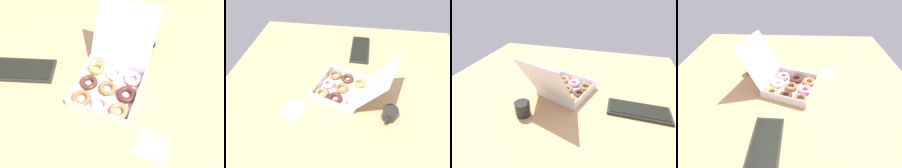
# 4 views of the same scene
# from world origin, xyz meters

# --- Properties ---
(ground_plane) EXTENTS (1.80, 1.80, 0.02)m
(ground_plane) POSITION_xyz_m (0.00, 0.00, -0.01)
(ground_plane) COLOR tan
(donut_box) EXTENTS (0.43, 0.53, 0.32)m
(donut_box) POSITION_xyz_m (-0.05, -0.02, 0.04)
(donut_box) COLOR white
(donut_box) RESTS_ON ground_plane
(keyboard) EXTENTS (0.36, 0.16, 0.02)m
(keyboard) POSITION_xyz_m (-0.52, 0.07, 0.01)
(keyboard) COLOR #252820
(keyboard) RESTS_ON ground_plane
(coffee_mug) EXTENTS (0.12, 0.09, 0.09)m
(coffee_mug) POSITION_xyz_m (0.13, 0.27, 0.04)
(coffee_mug) COLOR #252725
(coffee_mug) RESTS_ON ground_plane
(paper_napkin) EXTENTS (0.17, 0.16, 0.00)m
(paper_napkin) POSITION_xyz_m (0.14, -0.32, 0.00)
(paper_napkin) COLOR white
(paper_napkin) RESTS_ON ground_plane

